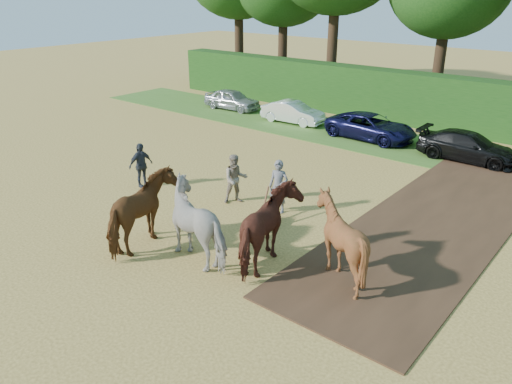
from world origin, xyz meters
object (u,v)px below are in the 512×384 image
at_px(spectator_far, 141,165).
at_px(plough_team, 238,225).
at_px(parked_cars, 492,149).
at_px(spectator_near, 236,179).

xyz_separation_m(spectator_far, plough_team, (6.97, -1.96, 0.25)).
height_order(plough_team, parked_cars, plough_team).
bearing_deg(spectator_near, spectator_far, 144.16).
height_order(spectator_near, spectator_far, spectator_near).
xyz_separation_m(spectator_near, spectator_far, (-4.05, -1.22, -0.03)).
xyz_separation_m(spectator_near, plough_team, (2.92, -3.18, 0.22)).
relative_size(plough_team, parked_cars, 0.22).
distance_m(spectator_near, parked_cars, 12.54).
bearing_deg(spectator_near, plough_team, -99.99).
bearing_deg(spectator_near, parked_cars, 8.23).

